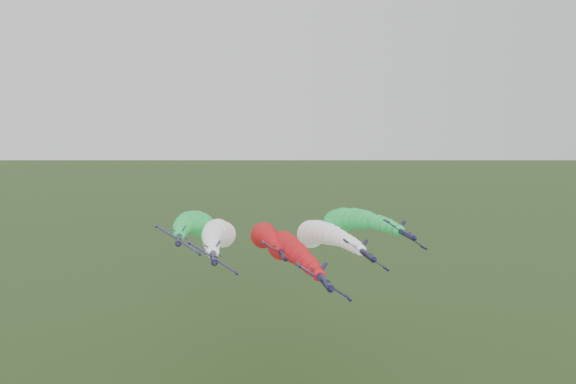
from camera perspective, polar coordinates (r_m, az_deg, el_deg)
name	(u,v)px	position (r m, az deg, el deg)	size (l,w,h in m)	color
jet_lead	(285,247)	(123.34, -0.26, -5.59)	(11.36, 73.35, 15.26)	#121134
jet_inner_left	(218,234)	(133.28, -7.11, -4.23)	(11.68, 73.70, 15.62)	#121134
jet_inner_right	(317,234)	(140.43, 3.00, -4.24)	(12.06, 74.08, 16.00)	#121134
jet_outer_left	(195,224)	(142.47, -9.41, -3.19)	(11.64, 73.66, 15.58)	#121134
jet_outer_right	(346,221)	(145.67, 5.86, -2.92)	(11.87, 73.89, 15.81)	#121134
jet_trail	(264,235)	(152.26, -2.42, -4.39)	(12.10, 74.12, 16.03)	#121134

